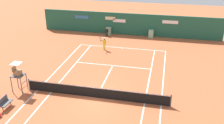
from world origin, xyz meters
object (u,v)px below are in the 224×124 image
at_px(tennis_ball_near_service_line, 110,65).
at_px(tennis_ball_mid_court, 85,72).
at_px(umpire_chair, 18,74).
at_px(player_on_baseline, 104,43).
at_px(ball_kid_centre_post, 107,31).
at_px(player_bench, 5,102).
at_px(tennis_ball_by_sideline, 109,66).

bearing_deg(tennis_ball_near_service_line, tennis_ball_mid_court, -131.18).
distance_m(umpire_chair, player_on_baseline, 11.91).
height_order(ball_kid_centre_post, tennis_ball_mid_court, ball_kid_centre_post).
distance_m(player_on_baseline, tennis_ball_mid_court, 6.41).
distance_m(umpire_chair, tennis_ball_mid_court, 6.55).
relative_size(player_bench, tennis_ball_mid_court, 16.99).
relative_size(player_on_baseline, tennis_ball_by_sideline, 26.01).
bearing_deg(ball_kid_centre_post, player_bench, 88.92).
bearing_deg(player_on_baseline, tennis_ball_by_sideline, 130.66).
relative_size(ball_kid_centre_post, tennis_ball_near_service_line, 18.21).
height_order(player_on_baseline, tennis_ball_mid_court, player_on_baseline).
relative_size(player_bench, ball_kid_centre_post, 0.93).
bearing_deg(umpire_chair, ball_kid_centre_post, 166.49).
bearing_deg(tennis_ball_by_sideline, ball_kid_centre_post, 105.09).
bearing_deg(player_bench, ball_kid_centre_post, 169.01).
distance_m(umpire_chair, player_bench, 2.80).
relative_size(tennis_ball_mid_court, tennis_ball_by_sideline, 1.00).
height_order(tennis_ball_mid_court, tennis_ball_by_sideline, same).
bearing_deg(player_bench, tennis_ball_by_sideline, 145.47).
bearing_deg(umpire_chair, tennis_ball_by_sideline, 135.08).
bearing_deg(player_bench, tennis_ball_near_service_line, 146.71).
bearing_deg(tennis_ball_by_sideline, player_bench, -124.53).
relative_size(umpire_chair, ball_kid_centre_post, 2.12).
bearing_deg(player_bench, player_on_baseline, 161.52).
height_order(player_bench, tennis_ball_mid_court, player_bench).
relative_size(player_on_baseline, tennis_ball_mid_court, 26.01).
distance_m(player_bench, player_on_baseline, 14.17).
distance_m(tennis_ball_near_service_line, tennis_ball_by_sideline, 0.41).
distance_m(player_bench, tennis_ball_by_sideline, 10.90).
xyz_separation_m(player_bench, tennis_ball_near_service_line, (6.16, 9.38, -0.47)).
bearing_deg(tennis_ball_mid_court, player_on_baseline, 87.01).
height_order(umpire_chair, ball_kid_centre_post, umpire_chair).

